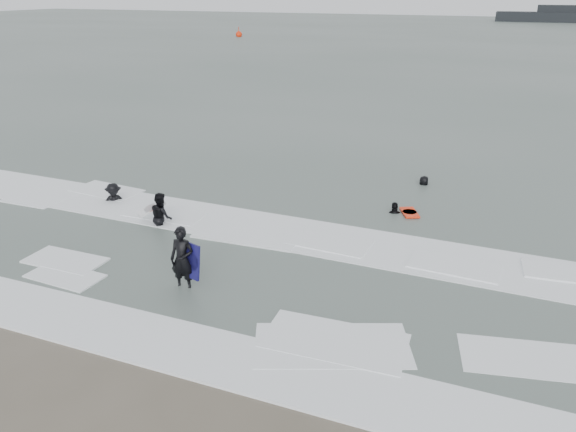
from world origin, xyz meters
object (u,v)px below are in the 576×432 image
at_px(surfer_centre, 185,289).
at_px(vessel_horizon, 559,16).
at_px(surfer_right_far, 424,185).
at_px(surfer_right_near, 395,214).
at_px(surfer_wading, 162,225).
at_px(buoy, 239,34).
at_px(surfer_breaker, 114,203).

bearing_deg(surfer_centre, vessel_horizon, 79.37).
distance_m(surfer_right_far, vessel_horizon, 125.58).
bearing_deg(surfer_right_far, surfer_right_near, 76.47).
bearing_deg(vessel_horizon, surfer_centre, -94.91).
height_order(surfer_centre, surfer_wading, surfer_centre).
height_order(surfer_right_far, vessel_horizon, vessel_horizon).
xyz_separation_m(surfer_centre, surfer_right_near, (3.94, 7.45, 0.00)).
height_order(surfer_wading, surfer_right_far, surfer_wading).
relative_size(surfer_centre, buoy, 1.09).
bearing_deg(surfer_wading, surfer_right_far, -96.09).
bearing_deg(vessel_horizon, surfer_breaker, -97.63).
relative_size(surfer_wading, surfer_breaker, 1.06).
relative_size(surfer_centre, surfer_wading, 1.06).
height_order(surfer_wading, surfer_breaker, surfer_wading).
relative_size(surfer_breaker, buoy, 0.97).
relative_size(surfer_wading, buoy, 1.03).
distance_m(surfer_right_far, buoy, 73.92).
bearing_deg(surfer_wading, surfer_right_near, -111.75).
height_order(surfer_centre, buoy, buoy).
bearing_deg(surfer_centre, surfer_right_far, 62.80).
bearing_deg(buoy, surfer_right_far, -56.61).
bearing_deg(surfer_centre, surfer_breaker, 137.19).
bearing_deg(surfer_right_near, surfer_right_far, -116.75).
relative_size(surfer_right_far, vessel_horizon, 0.06).
height_order(surfer_breaker, surfer_right_far, surfer_breaker).
relative_size(surfer_centre, vessel_horizon, 0.07).
height_order(surfer_breaker, surfer_right_near, surfer_breaker).
bearing_deg(vessel_horizon, buoy, -127.07).
distance_m(surfer_right_near, vessel_horizon, 129.11).
relative_size(surfer_centre, surfer_breaker, 1.12).
bearing_deg(surfer_centre, surfer_wading, 126.26).
distance_m(surfer_wading, surfer_right_far, 10.56).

